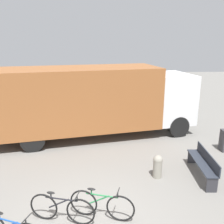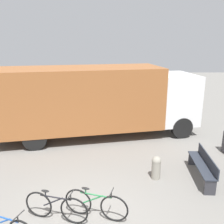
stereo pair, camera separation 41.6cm
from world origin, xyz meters
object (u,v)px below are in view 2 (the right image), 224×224
(bicycle_middle, at_px, (55,207))
(bollard_near_bench, at_px, (155,166))
(delivery_truck, at_px, (96,98))
(bicycle_far, at_px, (95,204))
(park_bench, at_px, (203,164))

(bicycle_middle, height_order, bollard_near_bench, bicycle_middle)
(delivery_truck, relative_size, bicycle_far, 5.76)
(delivery_truck, height_order, bollard_near_bench, delivery_truck)
(delivery_truck, distance_m, park_bench, 5.59)
(delivery_truck, distance_m, bollard_near_bench, 4.71)
(bicycle_far, height_order, bollard_near_bench, bicycle_far)
(bicycle_middle, bearing_deg, delivery_truck, 97.66)
(delivery_truck, distance_m, bicycle_far, 6.04)
(bollard_near_bench, bearing_deg, park_bench, -0.11)
(delivery_truck, height_order, park_bench, delivery_truck)
(park_bench, distance_m, bollard_near_bench, 1.57)
(park_bench, relative_size, bicycle_middle, 1.19)
(bicycle_middle, bearing_deg, park_bench, 38.87)
(park_bench, bearing_deg, delivery_truck, 46.10)
(park_bench, bearing_deg, bollard_near_bench, 92.55)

